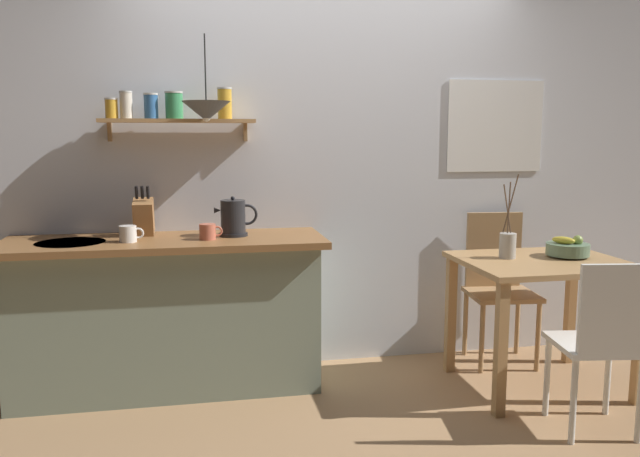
# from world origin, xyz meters

# --- Properties ---
(ground_plane) EXTENTS (14.00, 14.00, 0.00)m
(ground_plane) POSITION_xyz_m (0.00, 0.00, 0.00)
(ground_plane) COLOR #A87F56
(back_wall) EXTENTS (6.80, 0.11, 2.70)m
(back_wall) POSITION_xyz_m (0.20, 0.65, 1.35)
(back_wall) COLOR silver
(back_wall) RESTS_ON ground_plane
(kitchen_counter) EXTENTS (1.83, 0.63, 0.91)m
(kitchen_counter) POSITION_xyz_m (-1.00, 0.32, 0.46)
(kitchen_counter) COLOR gray
(kitchen_counter) RESTS_ON ground_plane
(wall_shelf) EXTENTS (0.90, 0.20, 0.32)m
(wall_shelf) POSITION_xyz_m (-0.94, 0.49, 1.63)
(wall_shelf) COLOR tan
(dining_table) EXTENTS (0.94, 0.78, 0.78)m
(dining_table) POSITION_xyz_m (1.17, -0.08, 0.65)
(dining_table) COLOR tan
(dining_table) RESTS_ON ground_plane
(dining_chair_near) EXTENTS (0.45, 0.44, 0.90)m
(dining_chair_near) POSITION_xyz_m (1.13, -0.71, 0.50)
(dining_chair_near) COLOR white
(dining_chair_near) RESTS_ON ground_plane
(dining_chair_far) EXTENTS (0.47, 0.44, 0.98)m
(dining_chair_far) POSITION_xyz_m (1.14, 0.42, 0.55)
(dining_chair_far) COLOR tan
(dining_chair_far) RESTS_ON ground_plane
(fruit_bowl) EXTENTS (0.25, 0.25, 0.13)m
(fruit_bowl) POSITION_xyz_m (1.36, -0.03, 0.83)
(fruit_bowl) COLOR slate
(fruit_bowl) RESTS_ON dining_table
(twig_vase) EXTENTS (0.10, 0.10, 0.50)m
(twig_vase) POSITION_xyz_m (0.99, 0.01, 0.86)
(twig_vase) COLOR #B7B2A8
(twig_vase) RESTS_ON dining_table
(electric_kettle) EXTENTS (0.26, 0.17, 0.24)m
(electric_kettle) POSITION_xyz_m (-0.60, 0.33, 1.01)
(electric_kettle) COLOR black
(electric_kettle) RESTS_ON kitchen_counter
(knife_block) EXTENTS (0.11, 0.18, 0.30)m
(knife_block) POSITION_xyz_m (-1.12, 0.44, 1.02)
(knife_block) COLOR #9E6B3D
(knife_block) RESTS_ON kitchen_counter
(coffee_mug_by_sink) EXTENTS (0.13, 0.09, 0.09)m
(coffee_mug_by_sink) POSITION_xyz_m (-1.19, 0.23, 0.95)
(coffee_mug_by_sink) COLOR white
(coffee_mug_by_sink) RESTS_ON kitchen_counter
(coffee_mug_spare) EXTENTS (0.13, 0.09, 0.09)m
(coffee_mug_spare) POSITION_xyz_m (-0.76, 0.23, 0.95)
(coffee_mug_spare) COLOR #C6664C
(coffee_mug_spare) RESTS_ON kitchen_counter
(pendant_lamp) EXTENTS (0.27, 0.27, 0.48)m
(pendant_lamp) POSITION_xyz_m (-0.75, 0.27, 1.63)
(pendant_lamp) COLOR black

